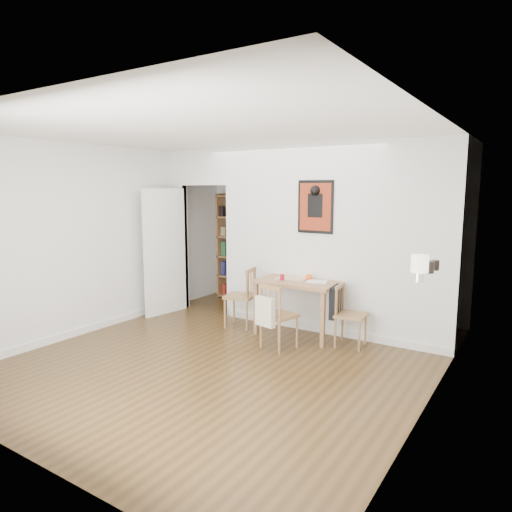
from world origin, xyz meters
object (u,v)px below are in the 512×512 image
Objects in this scene: dining_table at (299,287)px; bookshelf at (239,247)px; fireplace at (428,330)px; orange_fruit at (309,277)px; notebook at (317,282)px; chair_left at (240,297)px; red_glass at (282,277)px; mantel_lamp at (420,265)px; ceramic_jar_a at (429,267)px; chair_right at (350,315)px; chair_front at (278,316)px; ceramic_jar_b at (435,265)px.

bookshelf is (-1.89, 1.30, 0.27)m from dining_table.
fireplace reaches higher than orange_fruit.
bookshelf reaches higher than dining_table.
bookshelf is 2.51m from notebook.
chair_left is 0.70× the size of fireplace.
red_glass is 0.30× the size of notebook.
notebook is at bearing 6.62° from chair_left.
mantel_lamp is 0.52m from ceramic_jar_a.
chair_right is 10.00× the size of red_glass.
chair_right is 1.83m from mantel_lamp.
dining_table is 2.31m from mantel_lamp.
fireplace is 2.22m from red_glass.
chair_right is 0.96× the size of chair_front.
chair_left is 1.66m from chair_right.
dining_table is at bearing 146.43° from mantel_lamp.
chair_left reaches higher than chair_front.
bookshelf reaches higher than orange_fruit.
red_glass is at bearing -39.67° from bookshelf.
bookshelf is at bearing 151.48° from ceramic_jar_a.
chair_right is 1.42m from ceramic_jar_b.
chair_front is 2.78m from bookshelf.
bookshelf is at bearing 135.17° from chair_front.
ceramic_jar_a is at bearing -16.95° from red_glass.
notebook is at bearing 71.29° from chair_front.
ceramic_jar_a is at bearing -21.52° from dining_table.
chair_right is (0.76, -0.06, -0.26)m from dining_table.
chair_left is at bearing 151.31° from chair_front.
notebook is at bearing 141.78° from mantel_lamp.
orange_fruit is at bearing 155.01° from ceramic_jar_a.
bookshelf is 18.20× the size of ceramic_jar_b.
red_glass is at bearing -149.94° from orange_fruit.
red_glass reaches higher than chair_front.
mantel_lamp is at bearing -89.45° from ceramic_jar_b.
dining_table is at bearing -174.65° from notebook.
mantel_lamp reaches higher than chair_front.
ceramic_jar_b reaches higher than orange_fruit.
ceramic_jar_b reaches higher than red_glass.
chair_front is (0.94, -0.51, -0.02)m from chair_left.
chair_right is 0.42× the size of bookshelf.
chair_right is at bearing 1.69° from chair_left.
ceramic_jar_a reaches higher than fireplace.
ceramic_jar_b is at bearing -18.85° from notebook.
mantel_lamp reaches higher than fireplace.
bookshelf is 23.99× the size of red_glass.
chair_right reaches higher than dining_table.
orange_fruit is 0.32× the size of notebook.
ceramic_jar_b reaches higher than dining_table.
mantel_lamp reaches higher than notebook.
ceramic_jar_a is (2.03, -0.62, 0.42)m from red_glass.
orange_fruit is (0.11, 0.08, 0.14)m from dining_table.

